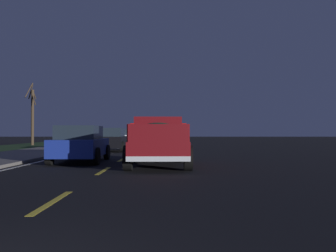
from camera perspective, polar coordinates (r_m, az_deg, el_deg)
name	(u,v)px	position (r m, az deg, el deg)	size (l,w,h in m)	color
ground	(140,148)	(29.81, -4.16, -3.34)	(144.00, 144.00, 0.00)	black
sidewalk_shoulder	(66,148)	(30.74, -14.84, -3.12)	(108.00, 4.00, 0.12)	slate
grass_verge	(2,148)	(32.38, -23.44, -3.07)	(108.00, 6.00, 0.01)	#1E3819
lane_markings	(110,147)	(31.81, -8.53, -3.17)	(108.00, 3.54, 0.01)	yellow
pickup_truck	(158,140)	(14.60, -1.51, -2.07)	(5.48, 2.38, 1.87)	maroon
sedan_white	(127,137)	(38.56, -6.04, -1.61)	(4.45, 2.10, 1.54)	silver
sedan_blue	(81,144)	(16.68, -12.85, -2.57)	(4.44, 2.08, 1.54)	navy
sedan_black	(111,139)	(25.86, -8.45, -1.97)	(4.41, 2.04, 1.54)	black
bare_tree_far	(32,115)	(39.24, -19.47, 1.61)	(1.51, 1.20, 6.03)	#423323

